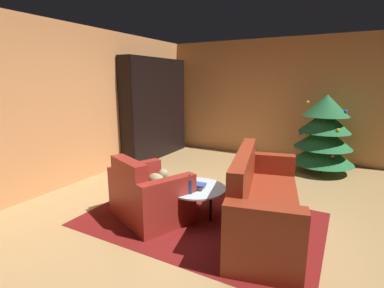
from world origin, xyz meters
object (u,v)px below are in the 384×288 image
at_px(couch_red, 262,204).
at_px(bookshelf_unit, 159,109).
at_px(book_stack_on_table, 197,186).
at_px(decorated_tree, 324,134).
at_px(armchair_red, 149,196).
at_px(bottle_on_table, 190,186).
at_px(coffee_table, 196,190).

bearing_deg(couch_red, bookshelf_unit, 142.97).
relative_size(book_stack_on_table, decorated_tree, 0.16).
xyz_separation_m(armchair_red, decorated_tree, (1.77, 3.17, 0.45)).
xyz_separation_m(book_stack_on_table, bottle_on_table, (-0.01, -0.17, 0.06)).
bearing_deg(book_stack_on_table, bottle_on_table, -93.79).
bearing_deg(book_stack_on_table, bookshelf_unit, 132.78).
bearing_deg(armchair_red, couch_red, 16.89).
xyz_separation_m(armchair_red, book_stack_on_table, (0.56, 0.28, 0.15)).
bearing_deg(decorated_tree, couch_red, -98.62).
distance_m(bottle_on_table, decorated_tree, 3.31).
xyz_separation_m(coffee_table, book_stack_on_table, (0.04, -0.04, 0.07)).
bearing_deg(couch_red, decorated_tree, 81.38).
relative_size(armchair_red, decorated_tree, 0.78).
relative_size(bookshelf_unit, coffee_table, 2.88).
bearing_deg(armchair_red, coffee_table, 31.10).
distance_m(armchair_red, bottle_on_table, 0.59).
bearing_deg(armchair_red, book_stack_on_table, 26.46).
xyz_separation_m(armchair_red, bottle_on_table, (0.54, 0.10, 0.20)).
height_order(book_stack_on_table, decorated_tree, decorated_tree).
distance_m(book_stack_on_table, decorated_tree, 3.15).
bearing_deg(bookshelf_unit, bottle_on_table, -49.33).
xyz_separation_m(bookshelf_unit, book_stack_on_table, (2.26, -2.44, -0.65)).
relative_size(coffee_table, bottle_on_table, 3.26).
height_order(bookshelf_unit, bottle_on_table, bookshelf_unit).
height_order(bottle_on_table, decorated_tree, decorated_tree).
bearing_deg(couch_red, coffee_table, -173.26).
bearing_deg(bookshelf_unit, decorated_tree, 7.39).
xyz_separation_m(bookshelf_unit, couch_red, (3.05, -2.30, -0.78)).
bearing_deg(armchair_red, bottle_on_table, 10.62).
height_order(armchair_red, decorated_tree, decorated_tree).
height_order(bookshelf_unit, decorated_tree, bookshelf_unit).
bearing_deg(bottle_on_table, armchair_red, -169.38).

